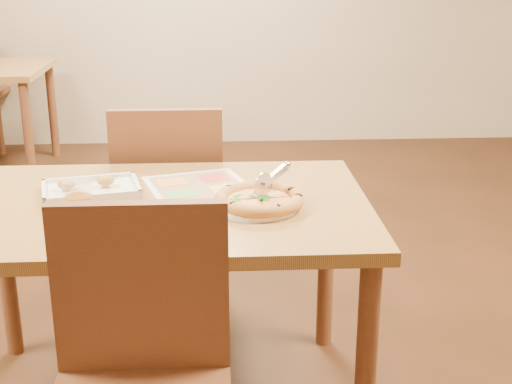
{
  "coord_description": "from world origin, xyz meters",
  "views": [
    {
      "loc": [
        0.18,
        -2.06,
        1.44
      ],
      "look_at": [
        0.3,
        -0.07,
        0.77
      ],
      "focal_mm": 50.0,
      "sensor_mm": 36.0,
      "label": 1
    }
  ],
  "objects": [
    {
      "name": "plate",
      "position": [
        0.3,
        -0.07,
        0.73
      ],
      "size": [
        0.34,
        0.34,
        0.01
      ],
      "primitive_type": "cylinder",
      "rotation": [
        0.0,
        0.0,
        -0.43
      ],
      "color": "white",
      "rests_on": "dining_table"
    },
    {
      "name": "pizza_cutter",
      "position": [
        0.35,
        -0.03,
        0.8
      ],
      "size": [
        0.11,
        0.11,
        0.09
      ],
      "rotation": [
        0.0,
        0.0,
        0.75
      ],
      "color": "silver",
      "rests_on": "pizza"
    },
    {
      "name": "chair_far",
      "position": [
        -0.0,
        0.6,
        0.57
      ],
      "size": [
        0.42,
        0.42,
        0.47
      ],
      "rotation": [
        0.0,
        0.0,
        3.14
      ],
      "color": "brown",
      "rests_on": "ground"
    },
    {
      "name": "menu",
      "position": [
        0.14,
        0.09,
        0.72
      ],
      "size": [
        0.43,
        0.51,
        0.0
      ],
      "primitive_type": "cube",
      "rotation": [
        0.0,
        0.0,
        0.29
      ],
      "color": "silver",
      "rests_on": "dining_table"
    },
    {
      "name": "appetizer_tray",
      "position": [
        -0.21,
        0.1,
        0.73
      ],
      "size": [
        0.34,
        0.27,
        0.06
      ],
      "rotation": [
        0.0,
        0.0,
        0.23
      ],
      "color": "silver",
      "rests_on": "dining_table"
    },
    {
      "name": "dining_table",
      "position": [
        0.0,
        0.0,
        0.63
      ],
      "size": [
        1.3,
        0.85,
        0.72
      ],
      "color": "olive",
      "rests_on": "ground"
    },
    {
      "name": "glass_tumbler",
      "position": [
        -0.22,
        -0.09,
        0.77
      ],
      "size": [
        0.08,
        0.08,
        0.1
      ],
      "rotation": [
        0.0,
        0.0,
        -0.12
      ],
      "color": "#8D3F0A",
      "rests_on": "dining_table"
    },
    {
      "name": "pizza",
      "position": [
        0.31,
        -0.07,
        0.75
      ],
      "size": [
        0.27,
        0.27,
        0.04
      ],
      "rotation": [
        0.0,
        0.0,
        0.1
      ],
      "color": "#C48B42",
      "rests_on": "plate"
    },
    {
      "name": "chair_near",
      "position": [
        0.0,
        -0.6,
        0.57
      ],
      "size": [
        0.42,
        0.42,
        0.47
      ],
      "color": "brown",
      "rests_on": "ground"
    }
  ]
}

